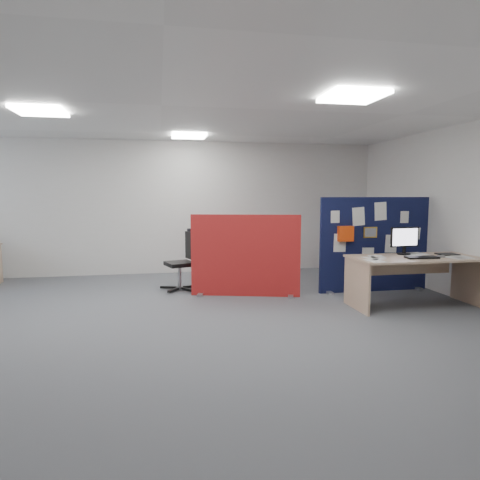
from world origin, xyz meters
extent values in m
plane|color=#53555A|center=(0.00, 0.00, 0.00)|extent=(9.00, 9.00, 0.00)
cube|color=white|center=(0.00, 0.00, 2.70)|extent=(9.00, 7.00, 0.02)
cube|color=silver|center=(0.00, 3.50, 1.35)|extent=(9.00, 0.02, 2.70)
cube|color=silver|center=(0.00, -3.50, 1.35)|extent=(9.00, 0.02, 2.70)
cube|color=white|center=(2.00, -1.00, 2.67)|extent=(0.60, 0.60, 0.04)
cube|color=white|center=(-1.50, 0.50, 2.67)|extent=(0.60, 0.60, 0.04)
cube|color=white|center=(0.50, 2.50, 2.67)|extent=(0.60, 0.60, 0.04)
cube|color=#0F1638|center=(3.48, 1.18, 0.79)|extent=(1.92, 0.06, 1.58)
cube|color=#98979C|center=(2.67, 1.18, 0.02)|extent=(0.08, 0.30, 0.04)
cube|color=#98979C|center=(4.29, 1.18, 0.02)|extent=(0.08, 0.30, 0.04)
cube|color=white|center=(2.75, 1.15, 1.26)|extent=(0.15, 0.01, 0.20)
cube|color=white|center=(3.16, 1.15, 1.27)|extent=(0.21, 0.01, 0.30)
cube|color=white|center=(3.55, 1.15, 1.35)|extent=(0.21, 0.01, 0.30)
cube|color=white|center=(3.99, 1.15, 1.25)|extent=(0.15, 0.01, 0.20)
cube|color=white|center=(2.85, 1.15, 0.84)|extent=(0.21, 0.01, 0.30)
cube|color=white|center=(3.76, 1.15, 0.80)|extent=(0.21, 0.01, 0.30)
cube|color=white|center=(4.22, 1.15, 0.97)|extent=(0.15, 0.01, 0.20)
cube|color=white|center=(3.35, 1.15, 0.60)|extent=(0.21, 0.01, 0.30)
cube|color=gold|center=(3.38, 1.15, 1.00)|extent=(0.24, 0.01, 0.18)
cube|color=#FA470F|center=(2.92, 1.10, 0.99)|extent=(0.25, 0.10, 0.25)
cube|color=tan|center=(3.58, 0.16, 0.71)|extent=(1.87, 0.83, 0.03)
cube|color=tan|center=(2.68, 0.16, 0.35)|extent=(0.03, 0.76, 0.70)
cube|color=tan|center=(4.48, 0.16, 0.35)|extent=(0.03, 0.76, 0.70)
cube|color=tan|center=(3.58, 0.54, 0.55)|extent=(1.68, 0.02, 0.30)
cylinder|color=black|center=(3.55, 0.40, 0.74)|extent=(0.20, 0.20, 0.02)
cube|color=black|center=(3.55, 0.40, 0.80)|extent=(0.04, 0.03, 0.10)
cube|color=black|center=(3.55, 0.40, 1.00)|extent=(0.47, 0.09, 0.29)
cube|color=white|center=(3.55, 0.38, 1.00)|extent=(0.43, 0.05, 0.25)
cube|color=black|center=(3.59, 0.02, 0.74)|extent=(0.46, 0.21, 0.02)
cube|color=#98979C|center=(3.90, 0.03, 0.74)|extent=(0.11, 0.07, 0.03)
cube|color=black|center=(4.18, 0.27, 0.74)|extent=(0.29, 0.23, 0.01)
cube|color=maroon|center=(1.28, 1.23, 0.66)|extent=(1.70, 0.50, 1.31)
cube|color=#98979C|center=(0.56, 1.23, 0.02)|extent=(0.08, 0.30, 0.04)
cube|color=#98979C|center=(2.01, 1.23, 0.02)|extent=(0.08, 0.30, 0.04)
cube|color=black|center=(0.47, 1.94, 0.04)|extent=(0.28, 0.13, 0.04)
cube|color=black|center=(0.27, 2.08, 0.04)|extent=(0.05, 0.28, 0.04)
cube|color=black|center=(0.07, 1.93, 0.04)|extent=(0.28, 0.13, 0.04)
cube|color=black|center=(0.15, 1.70, 0.04)|extent=(0.20, 0.26, 0.04)
cube|color=black|center=(0.39, 1.71, 0.04)|extent=(0.20, 0.25, 0.04)
cylinder|color=#98979C|center=(0.27, 1.87, 0.23)|extent=(0.06, 0.06, 0.39)
cube|color=black|center=(0.27, 1.87, 0.45)|extent=(0.55, 0.55, 0.07)
cube|color=black|center=(0.47, 1.94, 0.75)|extent=(0.17, 0.39, 0.47)
cube|color=black|center=(0.50, 1.95, 0.89)|extent=(0.17, 0.36, 0.28)
cube|color=white|center=(2.91, 0.14, 0.73)|extent=(0.25, 0.33, 0.00)
cube|color=white|center=(3.04, 0.28, 0.73)|extent=(0.28, 0.34, 0.00)
cube|color=white|center=(4.08, -0.03, 0.73)|extent=(0.27, 0.34, 0.00)
cube|color=white|center=(2.82, -0.08, 0.73)|extent=(0.22, 0.31, 0.00)
cube|color=white|center=(3.81, 0.44, 0.73)|extent=(0.23, 0.31, 0.00)
cube|color=white|center=(3.63, 0.32, 0.73)|extent=(0.24, 0.32, 0.00)
cube|color=white|center=(4.23, 0.02, 0.73)|extent=(0.26, 0.33, 0.00)
camera|label=1|loc=(-0.05, -5.38, 1.64)|focal=32.00mm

